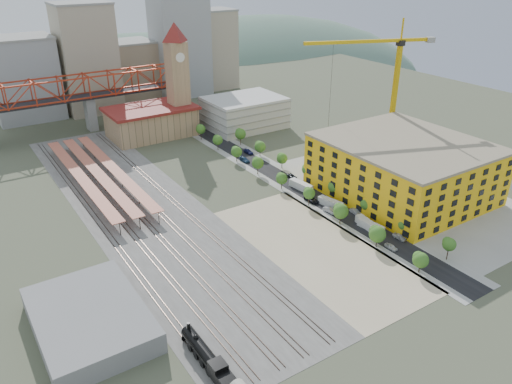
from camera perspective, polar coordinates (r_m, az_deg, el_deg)
ground at (r=164.10m, az=0.98°, el=-1.13°), size 400.00×400.00×0.00m
ballast_strip at (r=163.77m, az=-13.03°, el=-1.89°), size 36.00×165.00×0.06m
dirt_lot at (r=140.18m, az=6.89°, el=-6.38°), size 28.00×67.00×0.06m
street_asphalt at (r=183.51m, az=2.50°, el=1.89°), size 12.00×170.00×0.06m
sidewalk_west at (r=180.62m, az=1.07°, el=1.50°), size 3.00×170.00×0.04m
sidewalk_east at (r=186.52m, az=3.87°, el=2.26°), size 3.00×170.00×0.04m
construction_pad at (r=178.70m, az=16.72°, el=0.07°), size 50.00×90.00×0.06m
rail_tracks at (r=163.21m, az=-13.62°, el=-2.01°), size 26.56×160.00×0.18m
platform_canopies at (r=184.88m, az=-17.69°, el=2.16°), size 16.00×80.00×4.12m
station_hall at (r=227.48m, az=-11.85°, el=7.93°), size 38.00×24.00×13.10m
clock_tower at (r=225.03m, az=-9.03°, el=13.77°), size 12.00×12.00×52.00m
parking_garage at (r=234.55m, az=-1.33°, el=9.09°), size 34.00×26.00×14.00m
truss_bridge at (r=239.62m, az=-18.75°, el=11.06°), size 94.00×9.60×25.60m
construction_building at (r=172.85m, az=16.45°, el=2.64°), size 44.60×50.60×18.80m
warehouse at (r=116.93m, az=-18.47°, el=-13.62°), size 22.00×32.00×5.00m
street_trees at (r=176.24m, az=4.38°, el=0.78°), size 15.40×124.40×8.00m
skyline at (r=282.92m, az=-14.56°, el=14.48°), size 133.00×46.00×60.00m
distant_hills at (r=430.19m, az=-13.70°, el=4.03°), size 647.00×264.00×227.00m
locomotive at (r=103.07m, az=-5.34°, el=-18.68°), size 2.99×23.06×5.76m
tower_crane at (r=196.68m, az=14.89°, el=12.75°), size 46.89×19.90×53.08m
site_trailer_a at (r=151.22m, az=12.99°, el=-3.84°), size 3.19×8.76×2.34m
site_trailer_b at (r=152.18m, az=12.56°, el=-3.58°), size 3.35×8.89×2.37m
site_trailer_c at (r=162.45m, az=8.51°, el=-1.25°), size 4.08×9.02×2.39m
site_trailer_d at (r=172.95m, az=5.17°, el=0.71°), size 3.58×9.70×2.59m
car_0 at (r=143.39m, az=15.18°, el=-6.09°), size 1.71×4.04×1.36m
car_1 at (r=158.72m, az=8.44°, el=-2.09°), size 2.40×4.98×1.57m
car_2 at (r=164.78m, az=6.38°, el=-0.86°), size 2.86×5.84×1.60m
car_3 at (r=195.60m, az=-1.31°, el=3.69°), size 2.32×5.33×1.53m
car_4 at (r=148.69m, az=16.09°, el=-4.96°), size 1.89×4.36×1.46m
car_5 at (r=159.17m, az=11.29°, el=-2.27°), size 2.04×4.62×1.47m
car_6 at (r=181.50m, az=4.12°, el=1.78°), size 2.49×4.88×1.32m
car_7 at (r=203.86m, az=-0.88°, el=4.63°), size 2.24×5.22×1.50m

